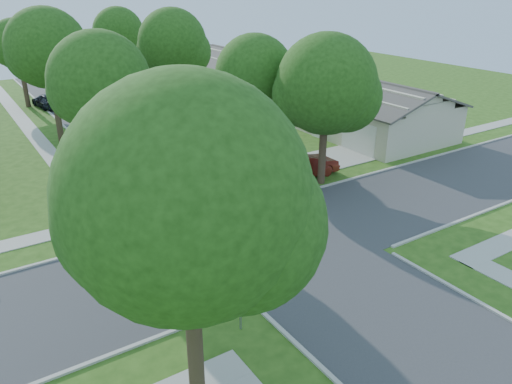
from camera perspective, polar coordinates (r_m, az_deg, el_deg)
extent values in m
plane|color=#2B4D15|center=(23.45, 2.11, -5.37)|extent=(100.00, 100.00, 0.00)
cube|color=#333335|center=(23.44, 2.11, -5.36)|extent=(7.00, 100.00, 0.02)
cube|color=#9E9B91|center=(47.75, -9.95, 9.37)|extent=(1.20, 40.00, 0.04)
cube|color=#9E9B91|center=(44.61, -24.51, 6.63)|extent=(1.20, 40.00, 0.04)
cube|color=#9E9B91|center=(32.99, 6.34, 3.28)|extent=(8.80, 3.60, 0.05)
cube|color=gray|center=(17.20, -1.82, -11.84)|extent=(0.06, 0.06, 2.70)
cylinder|color=white|center=(16.75, -1.85, -9.60)|extent=(1.05, 0.02, 1.05)
cylinder|color=red|center=(16.75, -1.85, -9.60)|extent=(0.90, 0.03, 0.90)
cube|color=red|center=(17.01, -1.83, -10.93)|extent=(0.34, 0.03, 0.12)
cube|color=white|center=(17.01, -1.83, -10.93)|extent=(0.30, 0.03, 0.08)
cube|color=#0C5426|center=(16.45, -1.88, -7.94)|extent=(0.80, 0.02, 0.16)
cube|color=#0C5426|center=(16.36, -1.89, -7.40)|extent=(0.02, 0.80, 0.16)
cube|color=gray|center=(28.89, 4.48, 3.21)|extent=(0.06, 0.06, 2.70)
cylinder|color=white|center=(28.63, 4.53, 4.71)|extent=(1.05, 0.02, 1.05)
cylinder|color=red|center=(28.63, 4.53, 4.71)|extent=(0.90, 0.03, 0.90)
cube|color=red|center=(28.78, 4.50, 3.82)|extent=(0.34, 0.03, 0.12)
cube|color=white|center=(28.78, 4.50, 3.82)|extent=(0.30, 0.03, 0.08)
cube|color=#0C5426|center=(28.45, 4.56, 5.80)|extent=(0.80, 0.02, 0.16)
cube|color=#0C5426|center=(28.40, 4.57, 6.15)|extent=(0.02, 0.80, 0.16)
cylinder|color=#38281C|center=(32.03, -0.15, 6.49)|extent=(0.44, 0.44, 3.95)
sphere|color=#1E4110|center=(31.13, -0.16, 13.39)|extent=(4.80, 4.80, 4.80)
sphere|color=#1E4110|center=(31.30, 1.65, 12.32)|extent=(3.46, 3.46, 3.46)
sphere|color=#1E4110|center=(31.34, -1.90, 12.55)|extent=(3.26, 3.26, 3.26)
cylinder|color=#38281C|center=(42.26, -9.15, 10.59)|extent=(0.44, 0.44, 4.30)
sphere|color=#1E4110|center=(41.54, -9.54, 16.47)|extent=(5.40, 5.40, 5.40)
sphere|color=#1E4110|center=(41.52, -7.93, 15.62)|extent=(3.89, 3.89, 3.89)
sphere|color=#1E4110|center=(41.91, -10.93, 15.69)|extent=(3.67, 3.67, 3.67)
cylinder|color=#38281C|center=(54.21, -14.98, 12.84)|extent=(0.44, 0.44, 4.20)
sphere|color=#1E4110|center=(53.66, -15.46, 17.16)|extent=(5.00, 5.00, 5.00)
sphere|color=#1E4110|center=(53.53, -14.28, 16.59)|extent=(3.60, 3.60, 3.60)
sphere|color=#1E4110|center=(54.08, -16.40, 16.57)|extent=(3.40, 3.40, 3.40)
cylinder|color=#38281C|center=(28.28, -16.41, 3.52)|extent=(0.44, 0.44, 4.25)
sphere|color=#1E4110|center=(27.21, -17.43, 11.95)|extent=(5.20, 5.20, 5.20)
sphere|color=#1E4110|center=(27.10, -15.08, 10.76)|extent=(3.74, 3.74, 3.74)
sphere|color=#1E4110|center=(27.73, -19.26, 10.82)|extent=(3.54, 3.54, 3.54)
cylinder|color=#38281C|center=(39.51, -21.77, 8.46)|extent=(0.44, 0.44, 4.44)
sphere|color=#1E4110|center=(38.73, -22.79, 14.94)|extent=(5.60, 5.60, 5.60)
sphere|color=#1E4110|center=(38.46, -21.00, 14.09)|extent=(4.03, 4.03, 4.03)
sphere|color=#1E4110|center=(39.33, -24.09, 14.01)|extent=(3.81, 3.81, 3.81)
cylinder|color=#38281C|center=(52.13, -24.91, 10.93)|extent=(0.44, 0.44, 3.90)
sphere|color=#1E4110|center=(51.59, -25.63, 15.01)|extent=(4.60, 4.60, 4.60)
sphere|color=#1E4110|center=(51.32, -24.53, 14.50)|extent=(3.31, 3.31, 3.31)
sphere|color=#1E4110|center=(52.12, -26.41, 14.42)|extent=(3.13, 3.13, 3.13)
cylinder|color=#38281C|center=(14.15, -6.96, -17.61)|extent=(0.44, 0.44, 4.04)
sphere|color=#1E4110|center=(11.71, -8.03, -0.59)|extent=(6.00, 6.00, 6.00)
sphere|color=#1E4110|center=(11.99, -2.05, -3.74)|extent=(4.32, 4.32, 4.32)
sphere|color=#1E4110|center=(12.30, -13.17, -2.87)|extent=(4.08, 4.08, 4.08)
cylinder|color=#38281C|center=(29.34, 7.59, 4.27)|extent=(0.44, 0.44, 3.54)
sphere|color=#1E4110|center=(28.29, 8.04, 12.11)|extent=(5.60, 5.60, 5.60)
sphere|color=#1E4110|center=(28.67, 10.21, 10.69)|extent=(4.03, 4.03, 4.03)
sphere|color=#1E4110|center=(28.40, 5.73, 11.11)|extent=(3.81, 3.81, 3.81)
cube|color=#C0B297|center=(40.58, 11.97, 8.77)|extent=(8.00, 13.00, 2.80)
cube|color=#4A433F|center=(41.55, 14.23, 11.80)|extent=(4.42, 13.60, 1.56)
cube|color=#4A433F|center=(38.77, 10.06, 11.36)|extent=(4.42, 13.60, 1.56)
cube|color=silver|center=(35.25, 11.61, 6.10)|extent=(0.06, 3.20, 2.20)
cube|color=silver|center=(38.51, 6.89, 7.71)|extent=(0.06, 0.90, 2.00)
cube|color=#1E2633|center=(40.33, 4.57, 9.33)|extent=(0.06, 1.80, 1.10)
cube|color=#C0B297|center=(54.51, -1.58, 12.90)|extent=(8.00, 13.00, 2.80)
cube|color=#4A433F|center=(55.23, 0.23, 15.20)|extent=(4.42, 13.60, 1.56)
cube|color=#4A433F|center=(53.17, -3.50, 14.84)|extent=(4.42, 13.60, 1.56)
cube|color=silver|center=(49.26, -3.24, 11.39)|extent=(0.06, 3.20, 2.20)
cube|color=silver|center=(53.20, -5.73, 12.10)|extent=(0.06, 0.90, 2.00)
cube|color=#1E2633|center=(55.39, -7.04, 13.07)|extent=(0.06, 1.80, 1.10)
imported|color=maroon|center=(30.45, 5.49, 3.03)|extent=(4.55, 1.64, 1.49)
imported|color=black|center=(46.62, -15.94, 9.34)|extent=(2.15, 4.23, 1.38)
imported|color=black|center=(51.35, -22.76, 9.60)|extent=(2.33, 4.56, 1.27)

